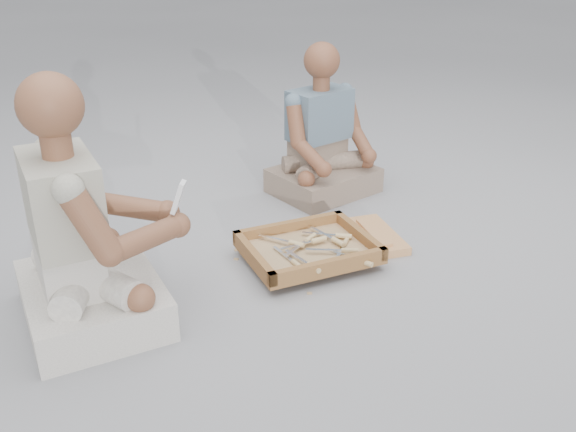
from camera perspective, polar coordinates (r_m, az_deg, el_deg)
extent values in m
plane|color=gray|center=(2.56, 2.78, -6.57)|extent=(60.00, 60.00, 0.00)
cube|color=#AB6F42|center=(2.89, 4.32, -2.30)|extent=(0.58, 0.40, 0.04)
cube|color=brown|center=(2.74, 1.81, -3.25)|extent=(0.59, 0.51, 0.02)
cube|color=brown|center=(2.88, 0.12, -0.97)|extent=(0.53, 0.12, 0.05)
cube|color=brown|center=(2.57, 3.73, -4.45)|extent=(0.53, 0.12, 0.05)
cube|color=brown|center=(2.83, 6.36, -1.64)|extent=(0.10, 0.42, 0.05)
cube|color=brown|center=(2.64, -3.07, -3.63)|extent=(0.10, 0.42, 0.05)
cube|color=tan|center=(2.73, 1.81, -3.03)|extent=(0.52, 0.43, 0.01)
cube|color=white|center=(2.72, 0.74, -2.61)|extent=(0.15, 0.05, 0.00)
cylinder|color=tan|center=(2.77, 2.74, -2.11)|extent=(0.07, 0.04, 0.02)
cube|color=white|center=(2.63, 0.82, -3.65)|extent=(0.07, 0.14, 0.00)
cylinder|color=tan|center=(2.55, 2.30, -4.61)|extent=(0.05, 0.07, 0.02)
cube|color=white|center=(2.70, 0.77, -2.85)|extent=(0.12, 0.11, 0.00)
cylinder|color=tan|center=(2.78, 2.00, -1.97)|extent=(0.07, 0.06, 0.02)
cube|color=white|center=(2.69, 3.17, -3.02)|extent=(0.15, 0.06, 0.00)
cylinder|color=tan|center=(2.69, 5.52, -3.08)|extent=(0.07, 0.04, 0.02)
cube|color=white|center=(2.69, 4.54, -3.41)|extent=(0.09, 0.13, 0.00)
cylinder|color=tan|center=(2.79, 5.11, -2.39)|extent=(0.06, 0.07, 0.02)
cube|color=white|center=(2.68, -0.42, -3.38)|extent=(0.06, 0.15, 0.00)
cylinder|color=tan|center=(2.60, 0.84, -4.37)|extent=(0.04, 0.07, 0.02)
cube|color=white|center=(2.69, 4.85, -3.42)|extent=(0.10, 0.13, 0.00)
cylinder|color=tan|center=(2.64, 6.84, -4.11)|extent=(0.06, 0.07, 0.02)
cube|color=white|center=(2.78, -1.24, -1.99)|extent=(0.12, 0.11, 0.00)
cylinder|color=tan|center=(2.73, 0.78, -2.48)|extent=(0.07, 0.06, 0.02)
cube|color=white|center=(2.83, 2.76, -1.59)|extent=(0.14, 0.08, 0.00)
cylinder|color=tan|center=(2.82, 4.98, -1.78)|extent=(0.07, 0.05, 0.02)
cube|color=white|center=(2.83, 3.03, -1.49)|extent=(0.07, 0.14, 0.00)
cylinder|color=tan|center=(2.76, 4.48, -2.30)|extent=(0.05, 0.07, 0.02)
cube|color=tan|center=(2.67, -1.51, -5.13)|extent=(0.02, 0.02, 0.00)
cube|color=tan|center=(2.80, 0.92, -3.56)|extent=(0.02, 0.02, 0.00)
cube|color=tan|center=(2.86, -1.65, -2.98)|extent=(0.02, 0.02, 0.00)
cube|color=tan|center=(2.54, 1.93, -6.88)|extent=(0.02, 0.02, 0.00)
cube|color=tan|center=(3.07, -1.60, -0.89)|extent=(0.02, 0.02, 0.00)
cube|color=tan|center=(2.62, -0.06, -5.74)|extent=(0.02, 0.02, 0.00)
cube|color=tan|center=(2.97, 4.23, -1.84)|extent=(0.02, 0.02, 0.00)
cube|color=tan|center=(2.88, 8.20, -3.05)|extent=(0.02, 0.02, 0.00)
cube|color=tan|center=(2.87, 1.56, -2.85)|extent=(0.02, 0.02, 0.00)
cube|color=tan|center=(2.86, 6.39, -3.07)|extent=(0.02, 0.02, 0.00)
cube|color=tan|center=(2.79, -4.63, -3.84)|extent=(0.02, 0.02, 0.00)
cube|color=tan|center=(2.73, -0.34, -4.36)|extent=(0.02, 0.02, 0.00)
cube|color=tan|center=(2.62, 1.07, -5.77)|extent=(0.02, 0.02, 0.00)
cube|color=tan|center=(2.86, -4.63, -3.02)|extent=(0.02, 0.02, 0.00)
cube|color=tan|center=(3.09, -0.38, -0.65)|extent=(0.02, 0.02, 0.00)
cube|color=tan|center=(2.78, 6.62, -3.98)|extent=(0.02, 0.02, 0.00)
cube|color=silver|center=(2.47, -16.95, -7.10)|extent=(0.58, 0.67, 0.15)
cube|color=silver|center=(2.38, -18.87, -4.00)|extent=(0.27, 0.36, 0.18)
cube|color=#A5A392|center=(2.28, -19.45, 1.39)|extent=(0.30, 0.40, 0.30)
sphere|color=brown|center=(2.18, -20.39, 9.22)|extent=(0.21, 0.21, 0.21)
sphere|color=brown|center=(2.46, -10.66, 0.30)|extent=(0.09, 0.09, 0.09)
sphere|color=brown|center=(2.35, -9.78, -0.79)|extent=(0.09, 0.09, 0.09)
cube|color=gray|center=(3.44, 3.17, 3.18)|extent=(0.63, 0.57, 0.13)
cube|color=gray|center=(3.43, 2.65, 5.67)|extent=(0.33, 0.27, 0.16)
cube|color=slate|center=(3.36, 2.82, 9.00)|extent=(0.36, 0.30, 0.26)
sphere|color=brown|center=(3.29, 3.03, 13.65)|extent=(0.18, 0.18, 0.18)
sphere|color=brown|center=(3.37, 7.21, 5.32)|extent=(0.08, 0.08, 0.08)
sphere|color=brown|center=(3.17, 3.19, 4.17)|extent=(0.08, 0.08, 0.08)
cube|color=white|center=(2.31, -9.73, 1.66)|extent=(0.07, 0.07, 0.12)
cube|color=black|center=(2.30, -9.75, 1.92)|extent=(0.03, 0.04, 0.04)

